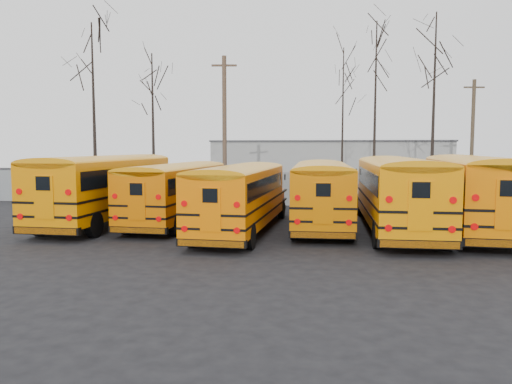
# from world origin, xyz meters

# --- Properties ---
(ground) EXTENTS (120.00, 120.00, 0.00)m
(ground) POSITION_xyz_m (0.00, 0.00, 0.00)
(ground) COLOR black
(ground) RESTS_ON ground
(fence) EXTENTS (40.00, 0.04, 2.00)m
(fence) POSITION_xyz_m (0.00, 12.00, 1.00)
(fence) COLOR gray
(fence) RESTS_ON ground
(distant_building) EXTENTS (22.00, 8.00, 4.00)m
(distant_building) POSITION_xyz_m (2.00, 32.00, 2.00)
(distant_building) COLOR #9B9B97
(distant_building) RESTS_ON ground
(bus_a) EXTENTS (2.97, 11.38, 3.16)m
(bus_a) POSITION_xyz_m (-8.13, 3.94, 1.85)
(bus_a) COLOR black
(bus_a) RESTS_ON ground
(bus_b) EXTENTS (2.82, 10.12, 2.80)m
(bus_b) POSITION_xyz_m (-4.94, 4.28, 1.64)
(bus_b) COLOR black
(bus_b) RESTS_ON ground
(bus_c) EXTENTS (2.82, 10.20, 2.83)m
(bus_c) POSITION_xyz_m (-1.66, 2.19, 1.66)
(bus_c) COLOR black
(bus_c) RESTS_ON ground
(bus_d) EXTENTS (2.62, 10.42, 2.90)m
(bus_d) POSITION_xyz_m (1.56, 4.30, 1.70)
(bus_d) COLOR black
(bus_d) RESTS_ON ground
(bus_e) EXTENTS (2.63, 11.19, 3.12)m
(bus_e) POSITION_xyz_m (4.65, 3.23, 1.83)
(bus_e) COLOR black
(bus_e) RESTS_ON ground
(bus_f) EXTENTS (3.30, 11.53, 3.19)m
(bus_f) POSITION_xyz_m (7.72, 3.78, 1.87)
(bus_f) COLOR black
(bus_f) RESTS_ON ground
(utility_pole_left) EXTENTS (1.72, 0.36, 9.65)m
(utility_pole_left) POSITION_xyz_m (-5.19, 16.10, 4.96)
(utility_pole_left) COLOR brown
(utility_pole_left) RESTS_ON ground
(utility_pole_right) EXTENTS (1.47, 0.33, 8.25)m
(utility_pole_right) POSITION_xyz_m (12.04, 19.90, 4.24)
(utility_pole_right) COLOR #4A3B2A
(utility_pole_right) RESTS_ON ground
(tree_0) EXTENTS (0.26, 0.26, 11.57)m
(tree_0) POSITION_xyz_m (-13.48, 13.72, 5.78)
(tree_0) COLOR black
(tree_0) RESTS_ON ground
(tree_1) EXTENTS (0.26, 0.26, 9.95)m
(tree_1) POSITION_xyz_m (-10.29, 16.11, 4.98)
(tree_1) COLOR black
(tree_1) RESTS_ON ground
(tree_2) EXTENTS (0.26, 0.26, 10.28)m
(tree_2) POSITION_xyz_m (2.83, 17.67, 5.14)
(tree_2) COLOR black
(tree_2) RESTS_ON ground
(tree_3) EXTENTS (0.26, 0.26, 11.63)m
(tree_3) POSITION_xyz_m (4.88, 16.20, 5.82)
(tree_3) COLOR black
(tree_3) RESTS_ON ground
(tree_4) EXTENTS (0.26, 0.26, 12.45)m
(tree_4) POSITION_xyz_m (8.88, 17.69, 6.22)
(tree_4) COLOR black
(tree_4) RESTS_ON ground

